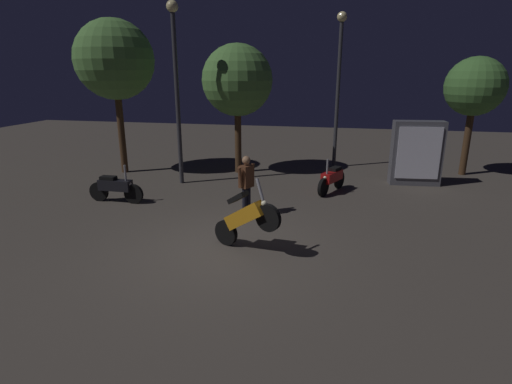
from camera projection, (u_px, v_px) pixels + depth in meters
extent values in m
plane|color=#4C443D|center=(219.00, 250.00, 8.46)|extent=(40.00, 40.00, 0.00)
cylinder|color=black|center=(226.00, 233.00, 8.66)|extent=(0.55, 0.32, 0.56)
cylinder|color=black|center=(268.00, 218.00, 7.86)|extent=(0.55, 0.32, 0.56)
cube|color=orange|center=(246.00, 215.00, 8.19)|extent=(1.00, 0.67, 0.76)
cube|color=black|center=(238.00, 197.00, 8.21)|extent=(0.49, 0.40, 0.32)
cylinder|color=gray|center=(260.00, 189.00, 7.82)|extent=(0.21, 0.14, 0.44)
sphere|color=#F2EABF|center=(264.00, 203.00, 7.84)|extent=(0.12, 0.12, 0.12)
cylinder|color=black|center=(339.00, 180.00, 12.88)|extent=(0.33, 0.55, 0.56)
cylinder|color=black|center=(323.00, 187.00, 12.03)|extent=(0.33, 0.55, 0.56)
cube|color=#B71414|center=(332.00, 176.00, 12.39)|extent=(0.67, 0.99, 0.30)
cube|color=black|center=(335.00, 169.00, 12.48)|extent=(0.40, 0.50, 0.10)
cylinder|color=gray|center=(327.00, 166.00, 12.01)|extent=(0.08, 0.08, 0.45)
sphere|color=#F2EABF|center=(325.00, 178.00, 12.03)|extent=(0.12, 0.12, 0.12)
cylinder|color=black|center=(99.00, 192.00, 11.60)|extent=(0.56, 0.10, 0.56)
cylinder|color=black|center=(134.00, 194.00, 11.38)|extent=(0.56, 0.10, 0.56)
cube|color=black|center=(115.00, 185.00, 11.43)|extent=(0.95, 0.31, 0.30)
cube|color=black|center=(108.00, 178.00, 11.41)|extent=(0.44, 0.24, 0.10)
cylinder|color=gray|center=(125.00, 173.00, 11.25)|extent=(0.06, 0.06, 0.45)
sphere|color=#F2EABF|center=(130.00, 184.00, 11.32)|extent=(0.12, 0.12, 0.12)
cylinder|color=black|center=(248.00, 200.00, 10.47)|extent=(0.12, 0.12, 0.77)
cylinder|color=black|center=(245.00, 202.00, 10.35)|extent=(0.12, 0.12, 0.77)
cube|color=#59331E|center=(246.00, 176.00, 10.22)|extent=(0.37, 0.43, 0.57)
sphere|color=#9E7251|center=(246.00, 160.00, 10.09)|extent=(0.21, 0.21, 0.21)
cylinder|color=#59331E|center=(252.00, 173.00, 10.39)|extent=(0.16, 0.20, 0.52)
cylinder|color=#59331E|center=(240.00, 177.00, 10.02)|extent=(0.16, 0.20, 0.52)
cylinder|color=#38383D|center=(178.00, 102.00, 12.80)|extent=(0.14, 0.14, 5.35)
sphere|color=#F9E59E|center=(172.00, 6.00, 11.99)|extent=(0.36, 0.36, 0.36)
cylinder|color=#38383D|center=(337.00, 98.00, 15.08)|extent=(0.14, 0.14, 5.35)
sphere|color=#F9E59E|center=(342.00, 17.00, 14.27)|extent=(0.36, 0.36, 0.36)
cylinder|color=#4C331E|center=(238.00, 140.00, 14.69)|extent=(0.24, 0.24, 2.45)
sphere|color=#568C42|center=(237.00, 80.00, 14.08)|extent=(2.50, 2.50, 2.50)
cylinder|color=#4C331E|center=(467.00, 142.00, 14.34)|extent=(0.24, 0.24, 2.42)
sphere|color=#477A38|center=(475.00, 86.00, 13.78)|extent=(2.01, 2.01, 2.01)
cylinder|color=#4C331E|center=(121.00, 131.00, 14.60)|extent=(0.24, 0.24, 3.05)
sphere|color=#568C42|center=(114.00, 60.00, 13.88)|extent=(2.74, 2.74, 2.74)
cube|color=#595960|center=(416.00, 153.00, 13.12)|extent=(1.64, 0.64, 2.10)
cube|color=white|center=(419.00, 153.00, 12.85)|extent=(1.34, 0.16, 1.68)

